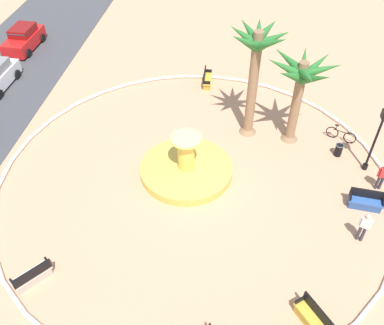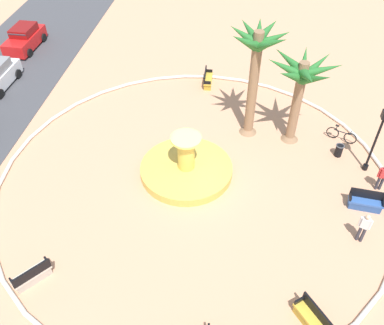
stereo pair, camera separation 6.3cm
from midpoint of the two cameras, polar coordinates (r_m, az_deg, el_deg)
ground_plane at (r=21.47m, az=0.42°, el=-2.19°), size 80.00×80.00×0.00m
plaza_curb at (r=21.39m, az=0.42°, el=-2.00°), size 20.00×20.00×0.20m
fountain at (r=21.54m, az=-0.70°, el=-0.78°), size 4.79×4.79×2.37m
palm_tree_near_fountain at (r=22.35m, az=14.83°, el=10.66°), size 3.84×3.86×5.15m
palm_tree_by_curb at (r=22.00m, az=8.89°, el=13.96°), size 3.23×3.27×6.47m
bench_east at (r=18.61m, az=-20.97°, el=-14.32°), size 1.54×1.42×1.00m
bench_north at (r=17.15m, az=16.22°, el=-20.01°), size 1.58×1.35×1.00m
bench_southeast at (r=21.51m, az=22.76°, el=-5.11°), size 0.68×1.65×1.00m
bench_southwest at (r=28.38m, az=2.23°, el=11.23°), size 1.61×0.54×1.00m
lamppost at (r=22.41m, az=24.17°, el=3.43°), size 0.32×0.32×3.92m
trash_bin at (r=23.89m, az=19.58°, el=1.62°), size 0.46×0.46×0.73m
bicycle_red_frame at (r=24.99m, az=19.86°, el=3.57°), size 0.76×1.60×0.94m
person_cyclist_helmet at (r=22.35m, az=24.75°, el=-1.70°), size 0.22×0.53×1.61m
person_cyclist_photo at (r=19.62m, az=22.61°, el=-8.12°), size 0.31×0.50×1.69m
parked_car_rightmost at (r=35.07m, az=-21.93°, el=15.51°), size 4.05×2.01×1.67m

